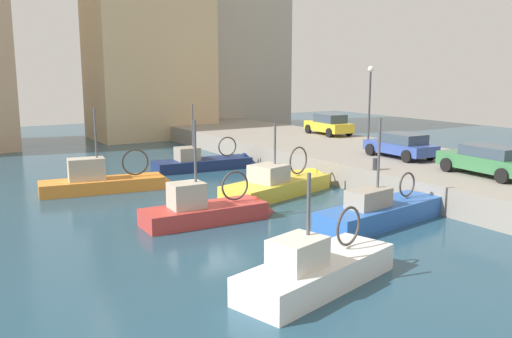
{
  "coord_description": "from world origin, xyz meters",
  "views": [
    {
      "loc": [
        -10.72,
        -20.58,
        5.87
      ],
      "look_at": [
        2.72,
        1.15,
        1.2
      ],
      "focal_mm": 38.61,
      "sensor_mm": 36.0,
      "label": 1
    }
  ],
  "objects_px": {
    "fishing_boat_white": "(324,279)",
    "mooring_bollard_mid": "(376,164)",
    "fishing_boat_yellow": "(282,191)",
    "fishing_boat_blue": "(385,220)",
    "parked_car_yellow": "(329,124)",
    "parked_car_green": "(488,160)",
    "quay_streetlamp": "(370,92)",
    "fishing_boat_orange": "(109,188)",
    "fishing_boat_navy": "(208,167)",
    "fishing_boat_red": "(212,217)",
    "parked_car_blue": "(401,145)"
  },
  "relations": [
    {
      "from": "fishing_boat_navy",
      "to": "parked_car_blue",
      "type": "relative_size",
      "value": 1.63
    },
    {
      "from": "fishing_boat_red",
      "to": "fishing_boat_navy",
      "type": "relative_size",
      "value": 0.85
    },
    {
      "from": "fishing_boat_orange",
      "to": "mooring_bollard_mid",
      "type": "distance_m",
      "value": 12.85
    },
    {
      "from": "quay_streetlamp",
      "to": "fishing_boat_orange",
      "type": "bearing_deg",
      "value": 176.72
    },
    {
      "from": "fishing_boat_red",
      "to": "parked_car_blue",
      "type": "bearing_deg",
      "value": 8.9
    },
    {
      "from": "fishing_boat_red",
      "to": "fishing_boat_blue",
      "type": "height_order",
      "value": "fishing_boat_blue"
    },
    {
      "from": "fishing_boat_white",
      "to": "mooring_bollard_mid",
      "type": "xyz_separation_m",
      "value": [
        8.88,
        7.28,
        1.36
      ]
    },
    {
      "from": "parked_car_green",
      "to": "mooring_bollard_mid",
      "type": "height_order",
      "value": "parked_car_green"
    },
    {
      "from": "fishing_boat_blue",
      "to": "mooring_bollard_mid",
      "type": "relative_size",
      "value": 12.39
    },
    {
      "from": "mooring_bollard_mid",
      "to": "quay_streetlamp",
      "type": "distance_m",
      "value": 9.15
    },
    {
      "from": "fishing_boat_white",
      "to": "quay_streetlamp",
      "type": "xyz_separation_m",
      "value": [
        14.53,
        13.83,
        4.34
      ]
    },
    {
      "from": "parked_car_yellow",
      "to": "mooring_bollard_mid",
      "type": "height_order",
      "value": "parked_car_yellow"
    },
    {
      "from": "parked_car_green",
      "to": "fishing_boat_blue",
      "type": "bearing_deg",
      "value": -179.53
    },
    {
      "from": "parked_car_green",
      "to": "mooring_bollard_mid",
      "type": "xyz_separation_m",
      "value": [
        -3.18,
        3.64,
        -0.43
      ]
    },
    {
      "from": "fishing_boat_blue",
      "to": "parked_car_green",
      "type": "bearing_deg",
      "value": 0.47
    },
    {
      "from": "parked_car_green",
      "to": "fishing_boat_yellow",
      "type": "bearing_deg",
      "value": 137.22
    },
    {
      "from": "fishing_boat_red",
      "to": "fishing_boat_blue",
      "type": "bearing_deg",
      "value": -33.45
    },
    {
      "from": "fishing_boat_yellow",
      "to": "parked_car_blue",
      "type": "bearing_deg",
      "value": -4.97
    },
    {
      "from": "fishing_boat_yellow",
      "to": "fishing_boat_blue",
      "type": "bearing_deg",
      "value": -84.89
    },
    {
      "from": "parked_car_green",
      "to": "parked_car_yellow",
      "type": "bearing_deg",
      "value": 76.32
    },
    {
      "from": "fishing_boat_white",
      "to": "parked_car_yellow",
      "type": "xyz_separation_m",
      "value": [
        15.88,
        19.33,
        1.84
      ]
    },
    {
      "from": "fishing_boat_yellow",
      "to": "fishing_boat_white",
      "type": "relative_size",
      "value": 1.11
    },
    {
      "from": "fishing_boat_red",
      "to": "fishing_boat_navy",
      "type": "distance_m",
      "value": 11.41
    },
    {
      "from": "fishing_boat_navy",
      "to": "fishing_boat_blue",
      "type": "relative_size",
      "value": 0.98
    },
    {
      "from": "parked_car_green",
      "to": "mooring_bollard_mid",
      "type": "relative_size",
      "value": 8.16
    },
    {
      "from": "fishing_boat_blue",
      "to": "parked_car_green",
      "type": "xyz_separation_m",
      "value": [
        6.15,
        0.05,
        1.8
      ]
    },
    {
      "from": "fishing_boat_red",
      "to": "parked_car_blue",
      "type": "distance_m",
      "value": 12.52
    },
    {
      "from": "fishing_boat_navy",
      "to": "parked_car_green",
      "type": "height_order",
      "value": "fishing_boat_navy"
    },
    {
      "from": "fishing_boat_orange",
      "to": "mooring_bollard_mid",
      "type": "height_order",
      "value": "fishing_boat_orange"
    },
    {
      "from": "fishing_boat_red",
      "to": "quay_streetlamp",
      "type": "height_order",
      "value": "quay_streetlamp"
    },
    {
      "from": "fishing_boat_orange",
      "to": "parked_car_yellow",
      "type": "xyz_separation_m",
      "value": [
        17.37,
        4.58,
        1.79
      ]
    },
    {
      "from": "parked_car_yellow",
      "to": "fishing_boat_red",
      "type": "bearing_deg",
      "value": -142.38
    },
    {
      "from": "fishing_boat_red",
      "to": "parked_car_blue",
      "type": "relative_size",
      "value": 1.38
    },
    {
      "from": "fishing_boat_white",
      "to": "quay_streetlamp",
      "type": "relative_size",
      "value": 1.29
    },
    {
      "from": "parked_car_green",
      "to": "fishing_boat_navy",
      "type": "bearing_deg",
      "value": 115.87
    },
    {
      "from": "quay_streetlamp",
      "to": "parked_car_yellow",
      "type": "bearing_deg",
      "value": 76.23
    },
    {
      "from": "fishing_boat_navy",
      "to": "mooring_bollard_mid",
      "type": "xyz_separation_m",
      "value": [
        3.56,
        -10.27,
        1.37
      ]
    },
    {
      "from": "parked_car_blue",
      "to": "quay_streetlamp",
      "type": "height_order",
      "value": "quay_streetlamp"
    },
    {
      "from": "fishing_boat_white",
      "to": "fishing_boat_red",
      "type": "height_order",
      "value": "fishing_boat_red"
    },
    {
      "from": "fishing_boat_red",
      "to": "parked_car_green",
      "type": "bearing_deg",
      "value": -17.29
    },
    {
      "from": "parked_car_yellow",
      "to": "parked_car_blue",
      "type": "height_order",
      "value": "parked_car_yellow"
    },
    {
      "from": "fishing_boat_white",
      "to": "quay_streetlamp",
      "type": "bearing_deg",
      "value": 43.59
    },
    {
      "from": "fishing_boat_yellow",
      "to": "fishing_boat_red",
      "type": "bearing_deg",
      "value": -153.34
    },
    {
      "from": "fishing_boat_red",
      "to": "parked_car_blue",
      "type": "height_order",
      "value": "fishing_boat_red"
    },
    {
      "from": "fishing_boat_white",
      "to": "fishing_boat_navy",
      "type": "bearing_deg",
      "value": 73.16
    },
    {
      "from": "fishing_boat_red",
      "to": "quay_streetlamp",
      "type": "distance_m",
      "value": 16.25
    },
    {
      "from": "fishing_boat_white",
      "to": "fishing_boat_orange",
      "type": "relative_size",
      "value": 0.92
    },
    {
      "from": "fishing_boat_yellow",
      "to": "mooring_bollard_mid",
      "type": "bearing_deg",
      "value": -36.07
    },
    {
      "from": "fishing_boat_white",
      "to": "mooring_bollard_mid",
      "type": "distance_m",
      "value": 11.56
    },
    {
      "from": "fishing_boat_red",
      "to": "fishing_boat_yellow",
      "type": "bearing_deg",
      "value": 26.66
    }
  ]
}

